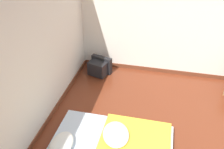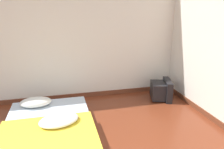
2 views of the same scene
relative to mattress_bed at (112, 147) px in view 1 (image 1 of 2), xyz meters
The scene contains 4 objects.
wall_back 1.77m from the mattress_bed, 95.73° to the left, with size 7.76×0.08×2.60m.
wall_right 3.26m from the mattress_bed, 31.48° to the right, with size 0.08×8.14×2.60m.
mattress_bed is the anchor object (origin of this frame).
crt_tv 2.30m from the mattress_bed, 20.25° to the left, with size 0.48×0.54×0.40m.
Camera 1 is at (-2.45, 0.99, 3.17)m, focal length 40.00 mm.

